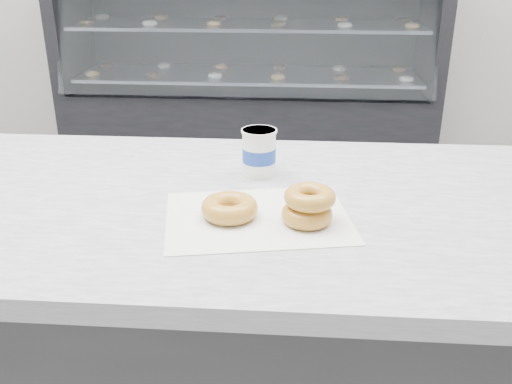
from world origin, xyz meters
TOP-DOWN VIEW (x-y plane):
  - ground at (0.00, 0.00)m, footprint 5.00×5.00m
  - counter at (0.00, -0.60)m, footprint 3.06×0.76m
  - display_case at (0.00, 2.12)m, footprint 2.40×0.74m
  - wax_paper at (0.27, -0.69)m, footprint 0.38×0.32m
  - donut_single at (0.21, -0.69)m, footprint 0.12×0.12m
  - donut_stack at (0.36, -0.70)m, footprint 0.13×0.13m
  - coffee_cup at (0.25, -0.47)m, footprint 0.08×0.08m

SIDE VIEW (x-z plane):
  - ground at x=0.00m, z-range 0.00..0.00m
  - counter at x=0.00m, z-range 0.00..0.90m
  - display_case at x=0.00m, z-range -0.13..1.12m
  - wax_paper at x=0.27m, z-range 0.90..0.90m
  - donut_single at x=0.21m, z-range 0.90..0.94m
  - donut_stack at x=0.36m, z-range 0.90..0.97m
  - coffee_cup at x=0.25m, z-range 0.90..1.01m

